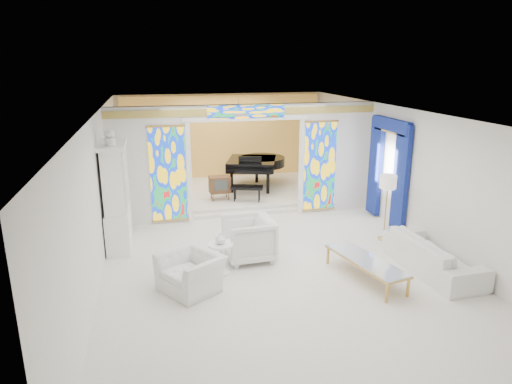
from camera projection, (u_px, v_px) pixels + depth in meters
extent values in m
plane|color=white|center=(264.00, 243.00, 10.53)|extent=(12.00, 12.00, 0.00)
cube|color=white|center=(265.00, 113.00, 9.70)|extent=(7.00, 12.00, 0.02)
cube|color=silver|center=(222.00, 138.00, 15.73)|extent=(7.00, 0.02, 3.00)
cube|color=silver|center=(411.00, 330.00, 4.50)|extent=(7.00, 0.02, 3.00)
cube|color=silver|center=(99.00, 190.00, 9.36)|extent=(0.02, 12.00, 3.00)
cube|color=silver|center=(406.00, 172.00, 10.87)|extent=(0.02, 12.00, 3.00)
cube|color=silver|center=(149.00, 167.00, 11.45)|extent=(2.00, 0.18, 3.00)
cube|color=silver|center=(335.00, 158.00, 12.53)|extent=(2.00, 0.18, 3.00)
cube|color=silver|center=(246.00, 112.00, 11.63)|extent=(3.00, 0.18, 0.40)
cube|color=white|center=(189.00, 173.00, 11.63)|extent=(0.12, 0.06, 2.60)
cube|color=white|center=(301.00, 167.00, 12.28)|extent=(0.12, 0.06, 2.60)
cube|color=white|center=(246.00, 118.00, 11.58)|extent=(3.24, 0.06, 0.12)
cube|color=gold|center=(246.00, 112.00, 11.53)|extent=(7.00, 0.05, 0.18)
cube|color=gold|center=(168.00, 174.00, 11.50)|extent=(0.90, 0.04, 2.40)
cube|color=gold|center=(320.00, 166.00, 12.38)|extent=(0.90, 0.04, 2.40)
cube|color=gold|center=(246.00, 112.00, 11.52)|extent=(2.00, 0.04, 0.34)
cube|color=white|center=(233.00, 192.00, 14.35)|extent=(6.80, 3.80, 0.18)
cube|color=#E6AD50|center=(223.00, 138.00, 15.62)|extent=(6.70, 0.10, 2.90)
cylinder|color=#C08F43|center=(239.00, 113.00, 13.61)|extent=(0.48, 0.48, 0.30)
cube|color=navy|center=(401.00, 178.00, 10.94)|extent=(0.12, 0.55, 2.60)
cube|color=navy|center=(375.00, 166.00, 12.16)|extent=(0.12, 0.55, 2.60)
cube|color=navy|center=(391.00, 125.00, 11.22)|extent=(0.14, 1.70, 0.30)
cube|color=gold|center=(391.00, 131.00, 11.26)|extent=(0.12, 1.50, 0.06)
cube|color=white|center=(119.00, 227.00, 10.28)|extent=(0.50, 1.40, 0.90)
cube|color=white|center=(115.00, 178.00, 9.96)|extent=(0.44, 1.30, 1.40)
cube|color=silver|center=(126.00, 177.00, 10.01)|extent=(0.01, 1.20, 1.30)
cube|color=white|center=(112.00, 144.00, 9.75)|extent=(0.56, 1.46, 0.08)
cylinder|color=white|center=(110.00, 142.00, 9.39)|extent=(0.22, 0.22, 0.16)
sphere|color=white|center=(109.00, 134.00, 9.35)|extent=(0.20, 0.20, 0.20)
imported|color=white|center=(191.00, 272.00, 8.33)|extent=(1.35, 1.39, 0.69)
imported|color=white|center=(249.00, 239.00, 9.58)|extent=(1.05, 1.02, 0.92)
imported|color=white|center=(433.00, 255.00, 9.09)|extent=(1.00, 2.36, 0.68)
cylinder|color=white|center=(221.00, 244.00, 8.91)|extent=(0.63, 0.63, 0.04)
cylinder|color=white|center=(221.00, 259.00, 8.99)|extent=(0.10, 0.10, 0.59)
cylinder|color=white|center=(221.00, 272.00, 9.07)|extent=(0.42, 0.42, 0.03)
imported|color=silver|center=(221.00, 238.00, 8.87)|extent=(0.26, 0.26, 0.21)
cube|color=silver|center=(366.00, 260.00, 8.70)|extent=(0.97, 1.94, 0.04)
cube|color=#C08F43|center=(366.00, 261.00, 8.71)|extent=(1.00, 1.98, 0.03)
cube|color=#C08F43|center=(387.00, 293.00, 7.90)|extent=(0.05, 0.05, 0.38)
cube|color=#C08F43|center=(408.00, 287.00, 8.10)|extent=(0.05, 0.05, 0.38)
cube|color=#C08F43|center=(328.00, 255.00, 9.42)|extent=(0.05, 0.05, 0.38)
cube|color=#C08F43|center=(347.00, 251.00, 9.63)|extent=(0.05, 0.05, 0.38)
cylinder|color=#C08F43|center=(383.00, 239.00, 10.78)|extent=(0.34, 0.34, 0.03)
cylinder|color=#C08F43|center=(386.00, 211.00, 10.58)|extent=(0.04, 0.04, 1.43)
cylinder|color=silver|center=(388.00, 182.00, 10.39)|extent=(0.49, 0.49, 0.30)
cube|color=black|center=(252.00, 164.00, 14.36)|extent=(1.86, 1.93, 0.28)
cylinder|color=black|center=(262.00, 161.00, 14.67)|extent=(1.82, 1.82, 0.28)
cube|color=black|center=(249.00, 171.00, 13.51)|extent=(1.38, 0.70, 0.10)
cube|color=silver|center=(249.00, 171.00, 13.43)|extent=(1.22, 0.48, 0.03)
cube|color=black|center=(250.00, 160.00, 13.77)|extent=(0.68, 0.25, 0.25)
cube|color=black|center=(247.00, 187.00, 13.02)|extent=(0.97, 0.61, 0.08)
cylinder|color=black|center=(232.00, 183.00, 13.86)|extent=(0.13, 0.13, 0.62)
cylinder|color=black|center=(268.00, 184.00, 13.77)|extent=(0.13, 0.13, 0.62)
cylinder|color=black|center=(257.00, 173.00, 15.06)|extent=(0.13, 0.13, 0.62)
cube|color=brown|center=(220.00, 184.00, 13.16)|extent=(0.61, 0.43, 0.48)
cube|color=#353A38|center=(221.00, 185.00, 12.96)|extent=(0.38, 0.04, 0.30)
cone|color=brown|center=(213.00, 198.00, 13.06)|extent=(0.04, 0.04, 0.21)
cone|color=brown|center=(229.00, 196.00, 13.18)|extent=(0.04, 0.04, 0.21)
cone|color=brown|center=(211.00, 195.00, 13.32)|extent=(0.04, 0.04, 0.21)
cone|color=brown|center=(227.00, 194.00, 13.44)|extent=(0.04, 0.04, 0.21)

